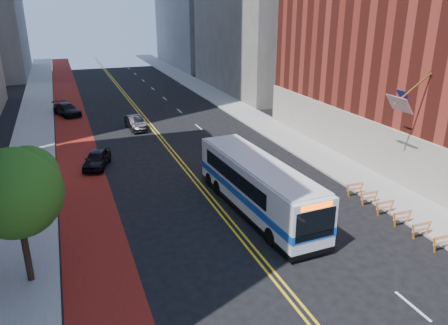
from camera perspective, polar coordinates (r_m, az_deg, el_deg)
name	(u,v)px	position (r m, az deg, el deg)	size (l,w,h in m)	color
ground	(296,303)	(21.04, 9.44, -17.70)	(160.00, 160.00, 0.00)	black
sidewalk_left	(33,143)	(46.06, -23.72, 2.39)	(4.00, 140.00, 0.15)	gray
sidewalk_right	(258,120)	(50.45, 4.51, 5.51)	(4.00, 140.00, 0.15)	gray
bus_lane_paint	(75,139)	(45.97, -18.89, 2.90)	(3.60, 140.00, 0.01)	#60160D
center_line_inner	(154,131)	(46.77, -9.19, 4.03)	(0.14, 140.00, 0.01)	gold
center_line_outer	(157,131)	(46.84, -8.75, 4.08)	(0.14, 140.00, 0.01)	gold
lane_dashes	(179,111)	(55.40, -5.85, 6.73)	(0.14, 98.20, 0.01)	silver
construction_barriers	(411,222)	(28.22, 23.28, -7.10)	(1.42, 10.91, 1.00)	orange
street_tree	(17,189)	(21.82, -25.46, -3.17)	(4.20, 4.20, 6.70)	black
transit_bus	(257,185)	(28.11, 4.29, -2.93)	(3.48, 12.79, 3.48)	silver
car_a	(97,159)	(37.36, -16.28, 0.44)	(1.69, 4.19, 1.43)	black
car_b	(135,123)	(47.73, -11.49, 5.11)	(1.53, 4.37, 1.44)	black
car_c	(67,109)	(56.07, -19.83, 6.54)	(2.00, 4.91, 1.43)	black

